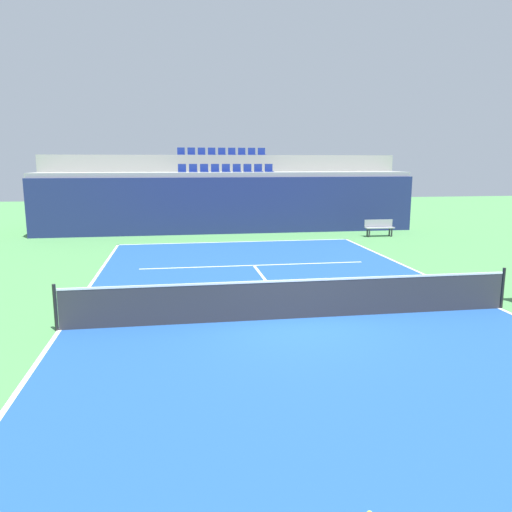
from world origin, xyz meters
name	(u,v)px	position (x,y,z in m)	size (l,w,h in m)	color
ground_plane	(295,319)	(0.00, 0.00, 0.00)	(80.00, 80.00, 0.00)	#4C8C4C
court_surface	(295,319)	(0.00, 0.00, 0.01)	(11.00, 24.00, 0.01)	#1E4C99
baseline_far	(236,242)	(0.00, 11.95, 0.01)	(11.00, 0.10, 0.00)	white
sideline_left	(59,330)	(-5.45, 0.00, 0.01)	(0.10, 24.00, 0.00)	white
sideline_right	(499,308)	(5.45, 0.00, 0.01)	(0.10, 24.00, 0.00)	white
service_line_far	(254,265)	(0.00, 6.40, 0.01)	(8.26, 0.10, 0.00)	white
centre_service_line	(270,286)	(0.00, 3.20, 0.01)	(0.10, 6.40, 0.00)	white
back_wall	(229,206)	(0.00, 14.87, 1.48)	(20.26, 0.30, 2.96)	navy
stands_tier_lower	(227,201)	(0.00, 16.22, 1.60)	(20.26, 2.40, 3.21)	#9E9E99
stands_tier_upper	(223,191)	(0.00, 18.62, 2.07)	(20.26, 2.40, 4.15)	#9E9E99
seating_row_lower	(226,170)	(0.00, 16.31, 3.33)	(5.22, 0.44, 0.44)	navy
seating_row_upper	(222,153)	(0.00, 18.71, 4.27)	(5.22, 0.44, 0.44)	navy
tennis_net	(295,299)	(0.00, 0.00, 0.51)	(11.08, 0.08, 1.07)	black
player_bench	(379,226)	(7.47, 12.70, 0.51)	(1.50, 0.40, 0.85)	#99999E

